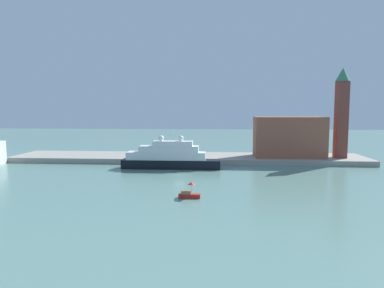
{
  "coord_description": "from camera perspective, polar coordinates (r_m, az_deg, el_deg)",
  "views": [
    {
      "loc": [
        9.16,
        -84.84,
        16.28
      ],
      "look_at": [
        2.62,
        6.0,
        7.19
      ],
      "focal_mm": 32.77,
      "sensor_mm": 36.0,
      "label": 1
    }
  ],
  "objects": [
    {
      "name": "quay_dock",
      "position": [
        111.64,
        -0.63,
        -2.28
      ],
      "size": [
        110.0,
        18.68,
        1.59
      ],
      "primitive_type": "cube",
      "color": "gray",
      "rests_on": "ground"
    },
    {
      "name": "large_yacht",
      "position": [
        96.56,
        -3.69,
        -2.18
      ],
      "size": [
        27.05,
        4.58,
        10.3
      ],
      "color": "black",
      "rests_on": "ground"
    },
    {
      "name": "bell_tower",
      "position": [
        114.6,
        23.17,
        5.17
      ],
      "size": [
        4.32,
        4.32,
        26.96
      ],
      "color": "brown",
      "rests_on": "quay_dock"
    },
    {
      "name": "harbor_building",
      "position": [
        111.81,
        15.5,
        1.12
      ],
      "size": [
        20.99,
        10.15,
        12.34
      ],
      "primitive_type": "cube",
      "color": "#93513D",
      "rests_on": "quay_dock"
    },
    {
      "name": "mooring_bollard",
      "position": [
        103.43,
        -1.29,
        -2.27
      ],
      "size": [
        0.43,
        0.43,
        0.71
      ],
      "primitive_type": "cylinder",
      "color": "black",
      "rests_on": "quay_dock"
    },
    {
      "name": "ground",
      "position": [
        86.87,
        -2.02,
        -5.11
      ],
      "size": [
        400.0,
        400.0,
        0.0
      ],
      "primitive_type": "plane",
      "color": "slate"
    },
    {
      "name": "person_figure",
      "position": [
        109.67,
        -5.89,
        -1.64
      ],
      "size": [
        0.36,
        0.36,
        1.61
      ],
      "color": "#334C8C",
      "rests_on": "quay_dock"
    },
    {
      "name": "small_motorboat",
      "position": [
        64.86,
        -0.46,
        -8.0
      ],
      "size": [
        4.0,
        1.41,
        3.02
      ],
      "color": "#B22319",
      "rests_on": "ground"
    },
    {
      "name": "parked_car",
      "position": [
        110.41,
        -8.19,
        -1.7
      ],
      "size": [
        4.53,
        1.66,
        1.35
      ],
      "color": "silver",
      "rests_on": "quay_dock"
    }
  ]
}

